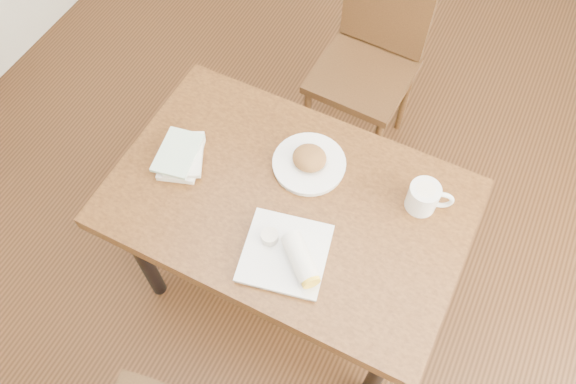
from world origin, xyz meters
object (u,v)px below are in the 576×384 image
at_px(table, 288,212).
at_px(coffee_mug, 425,197).
at_px(book_stack, 181,155).
at_px(chair_far, 372,52).
at_px(plate_scone, 309,162).
at_px(plate_burrito, 290,255).

height_order(table, coffee_mug, coffee_mug).
bearing_deg(coffee_mug, book_stack, -166.05).
distance_m(chair_far, coffee_mug, 0.94).
bearing_deg(table, chair_far, 93.36).
xyz_separation_m(table, coffee_mug, (0.41, 0.18, 0.14)).
relative_size(plate_scone, coffee_mug, 1.69).
relative_size(plate_scone, plate_burrito, 0.82).
xyz_separation_m(table, book_stack, (-0.41, -0.02, 0.11)).
xyz_separation_m(plate_scone, plate_burrito, (0.10, -0.35, 0.00)).
height_order(chair_far, plate_scone, chair_far).
xyz_separation_m(coffee_mug, book_stack, (-0.82, -0.20, -0.03)).
relative_size(table, chair_far, 1.26).
xyz_separation_m(table, plate_burrito, (0.10, -0.19, 0.11)).
bearing_deg(plate_scone, table, -91.77).
distance_m(table, coffee_mug, 0.47).
distance_m(coffee_mug, book_stack, 0.84).
bearing_deg(plate_burrito, table, 118.08).
relative_size(plate_scone, book_stack, 1.10).
distance_m(table, plate_burrito, 0.24).
bearing_deg(book_stack, coffee_mug, 13.95).
bearing_deg(plate_burrito, chair_far, 97.84).
bearing_deg(plate_burrito, coffee_mug, 50.33).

